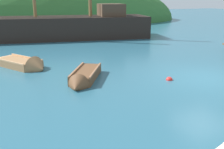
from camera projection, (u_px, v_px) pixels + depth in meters
The scene contains 6 objects.
ground_plane at pixel (205, 78), 12.07m from camera, with size 120.00×120.00×0.00m, color #285B70.
shore_hill at pixel (39, 23), 37.17m from camera, with size 45.72×18.08×13.92m, color #387033.
sailing_ship at pixel (68, 30), 23.59m from camera, with size 17.65×7.04×11.85m.
rowboat_near_dock at pixel (84, 78), 11.58m from camera, with size 2.54×3.22×0.93m.
rowboat_outer_right at pixel (25, 65), 13.80m from camera, with size 2.81×3.57×1.21m.
buoy_red at pixel (169, 80), 11.79m from camera, with size 0.30×0.30×0.30m, color red.
Camera 1 is at (-8.80, -8.62, 3.67)m, focal length 40.90 mm.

